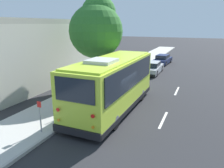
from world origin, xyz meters
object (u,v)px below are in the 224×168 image
object	(u,v)px
parked_sedan_silver	(152,68)
sign_post_near	(40,117)
street_tree	(97,28)
shuttle_bus	(113,82)
sign_post_far	(66,105)
parked_sedan_navy	(163,60)

from	to	relation	value
parked_sedan_silver	sign_post_near	size ratio (longest dim) A/B	2.99
parked_sedan_silver	street_tree	distance (m)	9.11
parked_sedan_silver	street_tree	size ratio (longest dim) A/B	0.64
shuttle_bus	sign_post_far	world-z (taller)	shuttle_bus
parked_sedan_navy	sign_post_near	bearing A→B (deg)	179.56
shuttle_bus	parked_sedan_silver	xyz separation A→B (m)	(11.49, 0.18, -1.25)
shuttle_bus	sign_post_near	xyz separation A→B (m)	(-4.32, 1.96, -0.88)
parked_sedan_silver	sign_post_near	xyz separation A→B (m)	(-15.81, 1.77, 0.37)
sign_post_far	sign_post_near	bearing A→B (deg)	180.00
parked_sedan_silver	street_tree	bearing A→B (deg)	158.06
street_tree	sign_post_near	distance (m)	9.32
parked_sedan_silver	street_tree	world-z (taller)	street_tree
street_tree	sign_post_far	bearing A→B (deg)	-169.51
shuttle_bus	street_tree	world-z (taller)	street_tree
shuttle_bus	sign_post_near	bearing A→B (deg)	156.15
shuttle_bus	parked_sedan_navy	xyz separation A→B (m)	(17.66, 0.18, -1.26)
sign_post_near	street_tree	bearing A→B (deg)	7.82
sign_post_near	shuttle_bus	bearing A→B (deg)	-24.39
parked_sedan_navy	street_tree	world-z (taller)	street_tree
street_tree	sign_post_near	world-z (taller)	street_tree
parked_sedan_silver	street_tree	xyz separation A→B (m)	(-7.46, 2.92, 4.35)
shuttle_bus	sign_post_far	xyz separation A→B (m)	(-2.16, 1.96, -1.06)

